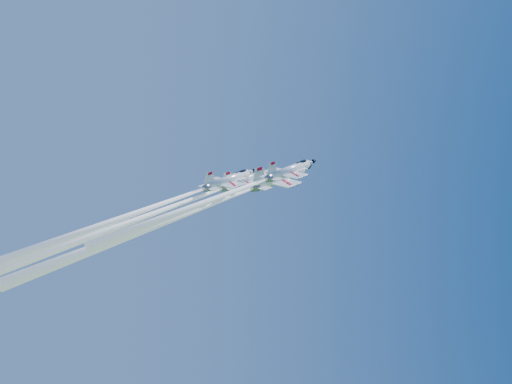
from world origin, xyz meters
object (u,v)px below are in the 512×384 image
object	(u,v)px
jet_lead	(198,209)
jet_right	(227,194)
jet_slot	(156,206)
jet_left	(160,211)

from	to	relation	value
jet_lead	jet_right	size ratio (longest dim) A/B	1.35
jet_right	jet_slot	xyz separation A→B (m)	(-11.68, 3.78, -2.02)
jet_lead	jet_right	xyz separation A→B (m)	(3.84, -6.74, 1.72)
jet_lead	jet_right	bearing A→B (deg)	-2.13
jet_left	jet_slot	world-z (taller)	jet_left
jet_right	jet_slot	world-z (taller)	jet_right
jet_lead	jet_right	distance (m)	7.95
jet_right	jet_lead	bearing A→B (deg)	177.87
jet_lead	jet_slot	distance (m)	8.39
jet_lead	jet_left	xyz separation A→B (m)	(-6.44, 2.56, -0.29)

